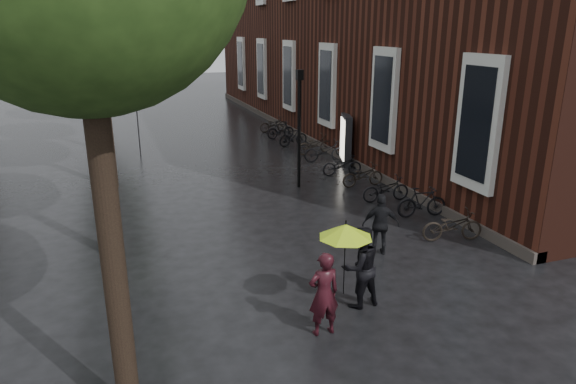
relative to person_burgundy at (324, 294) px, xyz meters
name	(u,v)px	position (x,y,z in m)	size (l,w,h in m)	color
brick_building	(386,16)	(10.95, 17.41, 5.17)	(10.20, 33.20, 12.00)	#38160F
street_trees	(91,2)	(-3.51, 13.86, 5.52)	(4.33, 34.03, 8.91)	black
person_burgundy	(324,294)	(0.00, 0.00, 0.00)	(0.60, 0.39, 1.64)	black
person_black	(360,267)	(1.10, 0.70, 0.04)	(0.83, 0.65, 1.71)	black
lime_umbrella	(346,231)	(0.58, 0.37, 1.01)	(1.03, 1.03, 1.53)	black
pedestrian_walking	(381,224)	(2.74, 2.78, -0.03)	(0.92, 0.38, 1.57)	black
parked_bicycles	(334,158)	(5.04, 10.62, -0.38)	(2.04, 16.68, 0.93)	black
ad_lightbox	(346,140)	(5.78, 11.15, 0.21)	(0.31, 1.36, 2.05)	black
lamp_post	(299,118)	(2.82, 8.76, 1.67)	(0.21, 0.21, 4.10)	black
cycle_sign	(138,120)	(-2.11, 15.62, 0.77)	(0.13, 0.44, 2.41)	#262628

